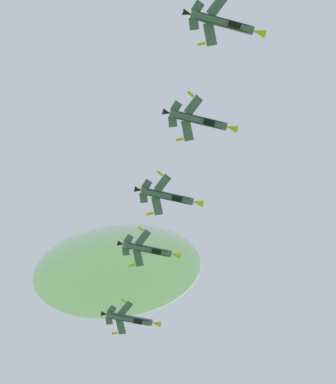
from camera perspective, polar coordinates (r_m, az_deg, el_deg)
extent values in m
ellipsoid|color=white|center=(276.26, -4.90, -7.68)|extent=(78.13, 52.33, 23.89)
cylinder|color=#4C5666|center=(161.03, -3.65, -11.83)|extent=(11.26, 7.44, 1.70)
cube|color=#232833|center=(160.61, -3.64, -11.90)|extent=(9.49, 6.30, 0.94)
cone|color=yellow|center=(162.16, -1.13, -12.29)|extent=(2.86, 2.55, 1.56)
cone|color=black|center=(160.26, -6.04, -11.36)|extent=(2.06, 1.98, 1.36)
ellipsoid|color=#192333|center=(161.98, -2.73, -11.90)|extent=(3.49, 2.84, 1.44)
cube|color=black|center=(160.61, -2.87, -12.10)|extent=(2.58, 2.26, 1.21)
cube|color=#4C5666|center=(161.83, -4.47, -12.54)|extent=(2.02, 4.00, 1.84)
cube|color=yellow|center=(162.61, -5.03, -13.11)|extent=(1.61, 0.66, 0.44)
cube|color=#4C5666|center=(159.67, -4.04, -10.90)|extent=(4.35, 3.71, 1.84)
cube|color=yellow|center=(158.70, -4.26, -10.15)|extent=(1.37, 1.68, 0.44)
cube|color=#4C5666|center=(161.06, -5.58, -11.96)|extent=(1.97, 2.30, 1.01)
cube|color=#4C5666|center=(159.79, -5.33, -11.00)|extent=(2.69, 2.63, 1.01)
cube|color=yellow|center=(162.09, -5.36, -11.23)|extent=(2.86, 2.34, 2.47)
cylinder|color=#4C5666|center=(149.43, -1.95, -5.41)|extent=(11.26, 7.44, 1.70)
cube|color=#232833|center=(148.98, -1.93, -5.45)|extent=(9.48, 6.28, 1.03)
cone|color=yellow|center=(150.62, 0.70, -5.94)|extent=(2.86, 2.55, 1.56)
cone|color=black|center=(148.62, -4.48, -4.89)|extent=(2.06, 1.98, 1.36)
ellipsoid|color=#192333|center=(150.44, -0.99, -5.55)|extent=(3.52, 2.88, 1.49)
cube|color=black|center=(148.98, -1.11, -5.65)|extent=(2.59, 2.28, 1.26)
cube|color=#4C5666|center=(149.74, -2.82, -6.23)|extent=(2.02, 3.87, 2.13)
cube|color=yellow|center=(150.14, -3.42, -6.90)|extent=(1.61, 0.66, 0.47)
cube|color=#4C5666|center=(148.54, -2.36, -4.33)|extent=(4.24, 3.64, 2.13)
cube|color=yellow|center=(147.95, -2.60, -3.47)|extent=(1.36, 1.67, 0.47)
cube|color=#4C5666|center=(149.16, -3.99, -5.57)|extent=(1.96, 2.23, 1.17)
cube|color=#4C5666|center=(148.45, -3.73, -4.46)|extent=(2.64, 2.59, 1.17)
cube|color=yellow|center=(150.58, -3.79, -4.87)|extent=(2.95, 2.50, 2.39)
cylinder|color=#4C5666|center=(135.87, -0.08, -0.39)|extent=(11.26, 7.44, 1.70)
cube|color=#232833|center=(135.41, -0.05, -0.43)|extent=(9.48, 6.28, 1.02)
cone|color=yellow|center=(137.17, 2.81, -1.02)|extent=(2.86, 2.55, 1.56)
cone|color=black|center=(134.98, -2.84, 0.21)|extent=(2.06, 1.98, 1.36)
ellipsoid|color=#192333|center=(136.93, 0.96, -0.57)|extent=(3.51, 2.88, 1.48)
cube|color=black|center=(135.44, 0.85, -0.64)|extent=(2.59, 2.28, 1.25)
cube|color=#4C5666|center=(135.94, -1.03, -1.30)|extent=(2.02, 3.88, 2.10)
cube|color=yellow|center=(136.15, -1.69, -2.05)|extent=(1.61, 0.66, 0.47)
cube|color=#4C5666|center=(135.17, -0.52, 0.82)|extent=(4.25, 3.65, 2.10)
cube|color=yellow|center=(134.76, -0.77, 1.78)|extent=(1.36, 1.67, 0.47)
cube|color=#4C5666|center=(135.40, -2.31, -0.56)|extent=(1.96, 2.24, 1.15)
cube|color=#4C5666|center=(134.95, -2.02, 0.69)|extent=(2.65, 2.59, 1.15)
cube|color=yellow|center=(136.98, -2.11, 0.17)|extent=(2.94, 2.48, 2.40)
cylinder|color=#4C5666|center=(124.77, 2.88, 6.79)|extent=(11.26, 7.44, 1.70)
cube|color=#232833|center=(124.31, 2.92, 6.78)|extent=(9.47, 6.28, 1.03)
cone|color=yellow|center=(126.24, 6.00, 6.02)|extent=(2.86, 2.55, 1.56)
cone|color=black|center=(123.75, -0.14, 7.51)|extent=(2.06, 1.98, 1.36)
ellipsoid|color=#192333|center=(125.89, 3.98, 6.52)|extent=(3.52, 2.88, 1.49)
cube|color=black|center=(124.38, 3.90, 6.54)|extent=(2.59, 2.28, 1.26)
cube|color=#4C5666|center=(124.42, 1.84, 5.81)|extent=(2.02, 3.85, 2.16)
cube|color=yellow|center=(124.30, 1.11, 4.98)|extent=(1.61, 0.66, 0.48)
cube|color=#4C5666|center=(124.42, 2.41, 8.14)|extent=(4.23, 3.63, 2.16)
cube|color=yellow|center=(124.31, 2.14, 9.20)|extent=(1.36, 1.67, 0.48)
cube|color=#4C5666|center=(123.97, 0.44, 6.65)|extent=(1.96, 2.23, 1.18)
cube|color=#4C5666|center=(123.97, 0.77, 8.02)|extent=(2.63, 2.58, 1.18)
cube|color=yellow|center=(125.80, 0.63, 7.33)|extent=(2.95, 2.51, 2.39)
cylinder|color=#4C5666|center=(116.16, 5.13, 15.62)|extent=(11.26, 7.44, 1.70)
cube|color=#232833|center=(115.70, 5.18, 15.64)|extent=(9.47, 6.28, 1.04)
cone|color=yellow|center=(117.63, 8.54, 14.66)|extent=(2.86, 2.55, 1.56)
cone|color=black|center=(115.16, 1.81, 16.49)|extent=(2.06, 1.98, 1.36)
ellipsoid|color=#192333|center=(117.27, 6.33, 15.23)|extent=(3.52, 2.89, 1.49)
cube|color=black|center=(115.78, 6.27, 15.37)|extent=(2.59, 2.28, 1.26)
cube|color=#4C5666|center=(115.38, 3.99, 14.61)|extent=(2.02, 3.84, 2.19)
cube|color=yellow|center=(114.91, 3.18, 13.75)|extent=(1.61, 0.66, 0.48)
cube|color=#4C5666|center=(116.25, 4.63, 17.08)|extent=(4.21, 3.62, 2.19)
cube|color=#4C5666|center=(115.12, 2.45, 15.56)|extent=(1.96, 2.22, 1.19)
cube|color=#4C5666|center=(115.64, 2.82, 17.01)|extent=(2.63, 2.58, 1.19)
cube|color=yellow|center=(117.18, 2.62, 16.13)|extent=(2.96, 2.53, 2.38)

